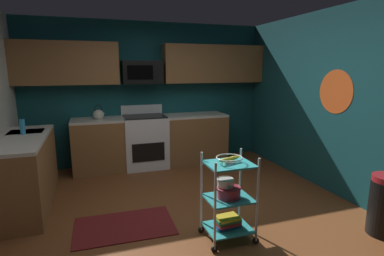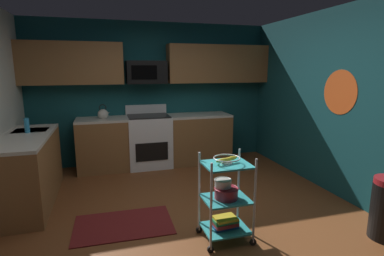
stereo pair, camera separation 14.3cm
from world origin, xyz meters
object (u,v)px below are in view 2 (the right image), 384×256
Objects in this scene: book_stack at (225,222)px; kettle at (103,114)px; mixing_bowl_large at (226,193)px; rolling_cart at (226,199)px; oven_range at (149,140)px; dish_soap_bottle at (27,125)px; microwave at (146,72)px; mixing_bowl_small at (223,183)px; fruit_bowl at (227,159)px.

kettle is (-1.18, 2.67, 0.81)m from book_stack.
book_stack is (-0.00, -0.00, -0.33)m from mixing_bowl_large.
mixing_bowl_large is at bearing 0.00° from rolling_cart.
oven_range is 5.50× the size of dish_soap_bottle.
kettle is at bearing -179.72° from oven_range.
kettle is 1.32× the size of dish_soap_bottle.
microwave is 3.50× the size of dish_soap_bottle.
mixing_bowl_large is 0.11m from mixing_bowl_small.
oven_range is 4.17× the size of book_stack.
mixing_bowl_small is at bearing -38.63° from dish_soap_bottle.
kettle is (-0.78, -0.00, 0.52)m from oven_range.
microwave is at bearing 98.23° from book_stack.
mixing_bowl_large is at bearing -38.74° from dish_soap_bottle.
fruit_bowl is 1.03× the size of book_stack.
kettle reaches higher than mixing_bowl_large.
dish_soap_bottle is at bearing 141.23° from rolling_cart.
rolling_cart is 3.47× the size of kettle.
book_stack is 1.00× the size of kettle.
mixing_bowl_large is 1.38× the size of mixing_bowl_small.
mixing_bowl_small is at bearing 133.51° from mixing_bowl_large.
dish_soap_bottle reaches higher than fruit_bowl.
book_stack is at bearing -75.96° from fruit_bowl.
dish_soap_bottle is at bearing -151.88° from oven_range.
fruit_bowl is 0.69m from book_stack.
mixing_bowl_large is at bearing -81.73° from microwave.
kettle reaches higher than oven_range.
microwave is 3.05m from mixing_bowl_large.
kettle is 1.36m from dish_soap_bottle.
book_stack is (0.00, -0.00, -0.26)m from rolling_cart.
kettle reaches higher than book_stack.
rolling_cart is 5.03× the size of mixing_bowl_small.
oven_range is 2.72m from book_stack.
microwave is 2.57× the size of fruit_bowl.
dish_soap_bottle is (-2.16, 1.73, 0.14)m from fruit_bowl.
kettle is (-1.18, 2.67, 0.55)m from rolling_cart.
fruit_bowl is (0.00, 0.00, 0.42)m from rolling_cart.
mixing_bowl_small is (0.38, -2.75, -1.08)m from microwave.
microwave is at bearing 98.27° from mixing_bowl_large.
book_stack is 1.32× the size of dish_soap_bottle.
microwave reaches higher than oven_range.
mixing_bowl_small is (-0.03, 0.03, 0.10)m from mixing_bowl_large.
microwave is at bearing 90.26° from oven_range.
microwave is 0.77× the size of rolling_cart.
dish_soap_bottle reaches higher than oven_range.
oven_range is at bearing 28.12° from dish_soap_bottle.
kettle is at bearing 113.83° from fruit_bowl.
rolling_cart is 3.36× the size of fruit_bowl.
kettle is at bearing 113.83° from book_stack.
book_stack is at bearing -81.77° from microwave.
mixing_bowl_large reaches higher than book_stack.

